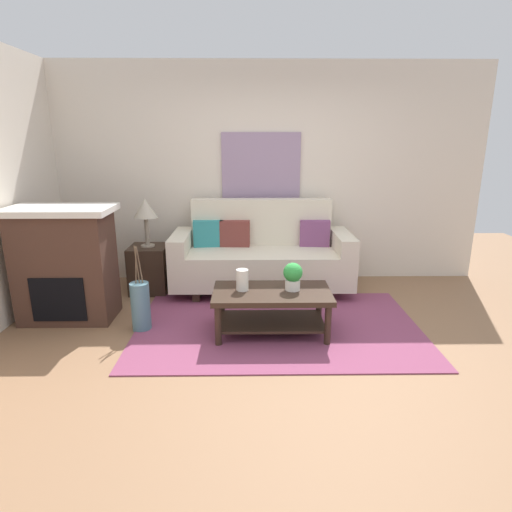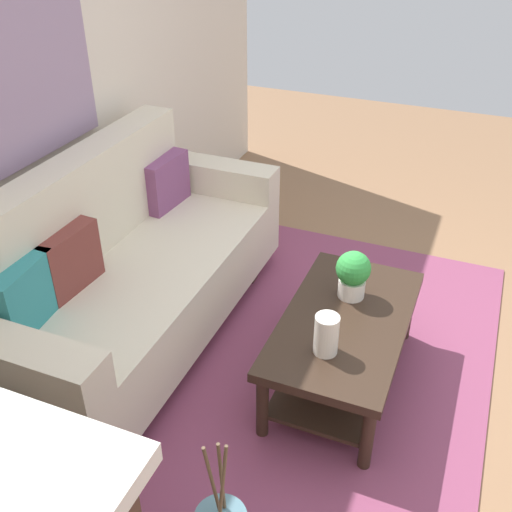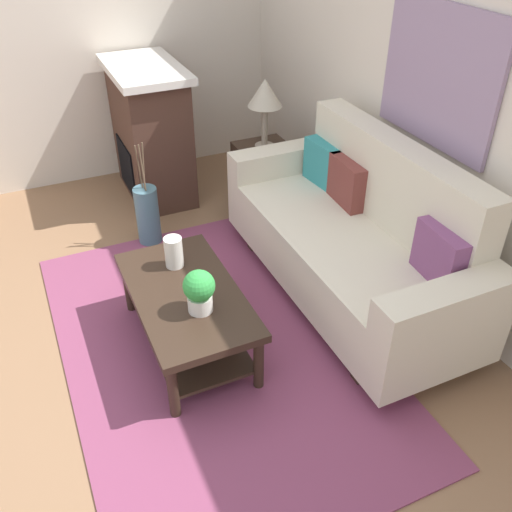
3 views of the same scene
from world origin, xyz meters
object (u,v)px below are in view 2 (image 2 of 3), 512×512
throw_pillow_maroon (69,260)px  throw_pillow_plum (166,182)px  tabletop_vase (326,335)px  potted_plant_tabletop (353,273)px  throw_pillow_teal (24,296)px  framed_painting (26,78)px  coffee_table (344,336)px  couch (131,273)px

throw_pillow_maroon → throw_pillow_plum: (0.97, 0.00, 0.00)m
tabletop_vase → potted_plant_tabletop: (0.47, 0.00, 0.04)m
throw_pillow_teal → framed_painting: size_ratio=0.37×
throw_pillow_plum → coffee_table: size_ratio=0.33×
tabletop_vase → throw_pillow_maroon: bearing=94.8°
throw_pillow_teal → framed_painting: bearing=27.7°
throw_pillow_plum → framed_painting: bearing=152.3°
coffee_table → potted_plant_tabletop: size_ratio=4.20×
throw_pillow_teal → potted_plant_tabletop: 1.59m
throw_pillow_plum → throw_pillow_maroon: bearing=180.0°
couch → potted_plant_tabletop: (0.26, -1.18, 0.14)m
throw_pillow_teal → tabletop_vase: bearing=-71.6°
throw_pillow_plum → tabletop_vase: throw_pillow_plum is taller
throw_pillow_plum → coffee_table: (-0.59, -1.33, -0.37)m
throw_pillow_maroon → tabletop_vase: bearing=-85.2°
couch → throw_pillow_maroon: (-0.32, 0.13, 0.25)m
couch → throw_pillow_teal: (-0.65, 0.13, 0.25)m
throw_pillow_maroon → coffee_table: (0.39, -1.33, -0.37)m
coffee_table → tabletop_vase: (-0.28, 0.02, 0.22)m
couch → throw_pillow_plum: 0.71m
tabletop_vase → potted_plant_tabletop: potted_plant_tabletop is taller
framed_painting → potted_plant_tabletop: bearing=-81.1°
couch → throw_pillow_teal: couch is taller
throw_pillow_maroon → tabletop_vase: size_ratio=1.80×
throw_pillow_teal → coffee_table: bearing=-61.9°
couch → throw_pillow_maroon: size_ratio=5.86×
couch → coffee_table: size_ratio=1.92×
tabletop_vase → coffee_table: bearing=-5.0°
couch → potted_plant_tabletop: bearing=-77.7°
couch → potted_plant_tabletop: size_ratio=8.05×
couch → throw_pillow_plum: bearing=11.0°
couch → throw_pillow_teal: bearing=169.0°
throw_pillow_plum → potted_plant_tabletop: throw_pillow_plum is taller
potted_plant_tabletop → framed_painting: bearing=98.9°
throw_pillow_maroon → potted_plant_tabletop: throw_pillow_maroon is taller
throw_pillow_maroon → throw_pillow_plum: bearing=0.0°
throw_pillow_plum → coffee_table: throw_pillow_plum is taller
coffee_table → potted_plant_tabletop: (0.19, 0.03, 0.26)m
couch → framed_painting: framed_painting is taller
throw_pillow_maroon → couch: bearing=-21.3°
coffee_table → framed_painting: (-0.06, 1.67, 1.15)m
throw_pillow_plum → framed_painting: 1.07m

